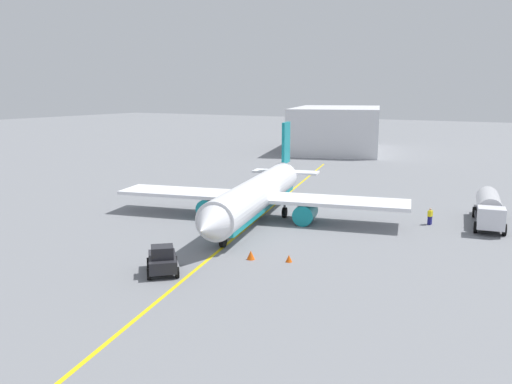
# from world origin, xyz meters

# --- Properties ---
(ground_plane) EXTENTS (400.00, 400.00, 0.00)m
(ground_plane) POSITION_xyz_m (0.00, 0.00, 0.00)
(ground_plane) COLOR slate
(airplane) EXTENTS (31.53, 31.32, 9.46)m
(airplane) POSITION_xyz_m (-0.52, -0.12, 2.55)
(airplane) COLOR white
(airplane) RESTS_ON ground
(fuel_tanker) EXTENTS (11.00, 4.14, 3.15)m
(fuel_tanker) POSITION_xyz_m (-10.08, 21.34, 1.73)
(fuel_tanker) COLOR #2D2D33
(fuel_tanker) RESTS_ON ground
(pushback_tug) EXTENTS (4.07, 3.98, 2.20)m
(pushback_tug) POSITION_xyz_m (17.57, 2.06, 1.01)
(pushback_tug) COLOR #232328
(pushback_tug) RESTS_ON ground
(refueling_worker) EXTENTS (0.57, 0.44, 1.71)m
(refueling_worker) POSITION_xyz_m (-7.14, 16.22, 0.82)
(refueling_worker) COLOR navy
(refueling_worker) RESTS_ON ground
(safety_cone_nose) EXTENTS (0.67, 0.67, 0.74)m
(safety_cone_nose) POSITION_xyz_m (11.52, 6.12, 0.37)
(safety_cone_nose) COLOR #F2590F
(safety_cone_nose) RESTS_ON ground
(safety_cone_wingtip) EXTENTS (0.53, 0.53, 0.59)m
(safety_cone_wingtip) POSITION_xyz_m (10.57, 9.07, 0.29)
(safety_cone_wingtip) COLOR #F2590F
(safety_cone_wingtip) RESTS_ON ground
(distant_hangar) EXTENTS (34.99, 26.57, 9.69)m
(distant_hangar) POSITION_xyz_m (-65.79, -16.68, 4.84)
(distant_hangar) COLOR silver
(distant_hangar) RESTS_ON ground
(taxi_line_marking) EXTENTS (86.69, 20.92, 0.01)m
(taxi_line_marking) POSITION_xyz_m (0.00, 0.00, 0.01)
(taxi_line_marking) COLOR yellow
(taxi_line_marking) RESTS_ON ground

